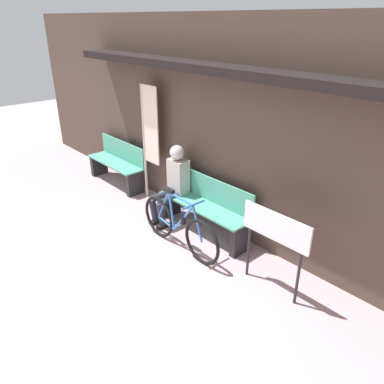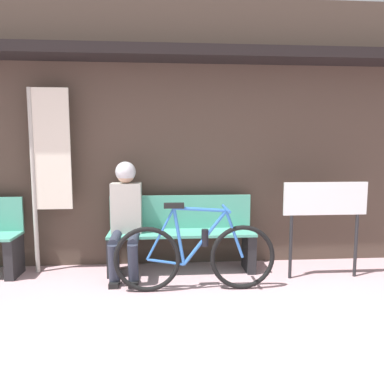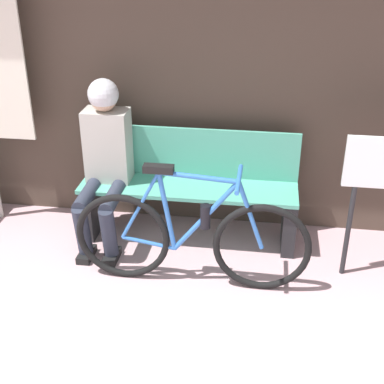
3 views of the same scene
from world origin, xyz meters
TOP-DOWN VIEW (x-y plane):
  - storefront_wall at (0.00, 2.95)m, footprint 12.00×0.56m
  - park_bench_near at (-0.08, 2.61)m, footprint 1.68×0.42m
  - bicycle at (0.03, 1.98)m, footprint 1.64×0.40m
  - person_seated at (-0.71, 2.50)m, footprint 0.34×0.65m

SIDE VIEW (x-z plane):
  - bicycle at x=0.03m, z-range -0.08..0.82m
  - park_bench_near at x=-0.08m, z-range -0.02..0.86m
  - person_seated at x=-0.71m, z-range 0.10..1.39m
  - storefront_wall at x=0.00m, z-range 0.06..3.26m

